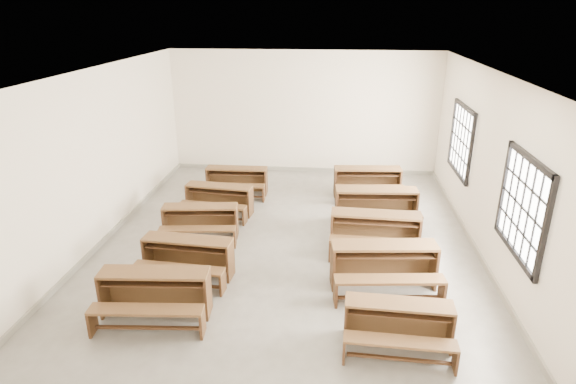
# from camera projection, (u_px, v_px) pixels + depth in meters

# --- Properties ---
(room) EXTENTS (8.50, 8.50, 3.20)m
(room) POSITION_uv_depth(u_px,v_px,m) (293.00, 132.00, 8.46)
(room) COLOR gray
(room) RESTS_ON ground
(desk_set_0) EXTENTS (1.61, 0.92, 0.70)m
(desk_set_0) POSITION_uv_depth(u_px,v_px,m) (154.00, 291.00, 6.85)
(desk_set_0) COLOR brown
(desk_set_0) RESTS_ON ground
(desk_set_1) EXTENTS (1.53, 0.87, 0.66)m
(desk_set_1) POSITION_uv_depth(u_px,v_px,m) (187.00, 255.00, 7.90)
(desk_set_1) COLOR brown
(desk_set_1) RESTS_ON ground
(desk_set_2) EXTENTS (1.50, 0.90, 0.64)m
(desk_set_2) POSITION_uv_depth(u_px,v_px,m) (200.00, 219.00, 9.25)
(desk_set_2) COLOR brown
(desk_set_2) RESTS_ON ground
(desk_set_3) EXTENTS (1.50, 0.89, 0.64)m
(desk_set_3) POSITION_uv_depth(u_px,v_px,m) (219.00, 198.00, 10.31)
(desk_set_3) COLOR brown
(desk_set_3) RESTS_ON ground
(desk_set_4) EXTENTS (1.45, 0.77, 0.65)m
(desk_set_4) POSITION_uv_depth(u_px,v_px,m) (237.00, 179.00, 11.42)
(desk_set_4) COLOR brown
(desk_set_4) RESTS_ON ground
(desk_set_5) EXTENTS (1.42, 0.78, 0.63)m
(desk_set_5) POSITION_uv_depth(u_px,v_px,m) (398.00, 322.00, 6.25)
(desk_set_5) COLOR brown
(desk_set_5) RESTS_ON ground
(desk_set_6) EXTENTS (1.73, 1.03, 0.74)m
(desk_set_6) POSITION_uv_depth(u_px,v_px,m) (384.00, 263.00, 7.55)
(desk_set_6) COLOR brown
(desk_set_6) RESTS_ON ground
(desk_set_7) EXTENTS (1.64, 0.90, 0.72)m
(desk_set_7) POSITION_uv_depth(u_px,v_px,m) (375.00, 229.00, 8.72)
(desk_set_7) COLOR brown
(desk_set_7) RESTS_ON ground
(desk_set_8) EXTENTS (1.70, 0.96, 0.74)m
(desk_set_8) POSITION_uv_depth(u_px,v_px,m) (376.00, 204.00, 9.81)
(desk_set_8) COLOR brown
(desk_set_8) RESTS_ON ground
(desk_set_9) EXTENTS (1.61, 0.93, 0.70)m
(desk_set_9) POSITION_uv_depth(u_px,v_px,m) (368.00, 180.00, 11.26)
(desk_set_9) COLOR brown
(desk_set_9) RESTS_ON ground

